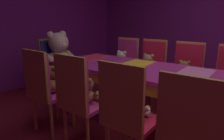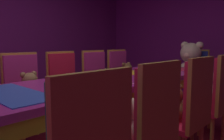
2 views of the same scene
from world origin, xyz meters
The scene contains 19 objects.
ground_plane centered at (0.00, 0.00, 0.00)m, with size 7.90×7.90×0.00m, color maroon.
wall_back centered at (0.00, 3.20, 1.40)m, with size 5.20×0.12×2.80m, color #721E72.
banquet_table centered at (0.00, 0.00, 0.66)m, with size 0.90×3.46×0.75m.
chair_left_2 centered at (-0.84, -0.25, 0.60)m, with size 0.42×0.41×0.98m.
teddy_left_2 centered at (-0.69, -0.25, 0.60)m, with size 0.27×0.35×0.33m.
chair_left_3 centered at (-0.82, 0.27, 0.60)m, with size 0.42×0.41×0.98m.
teddy_left_3 centered at (-0.68, 0.27, 0.57)m, with size 0.22×0.28×0.27m.
chair_left_4 centered at (-0.82, 0.83, 0.60)m, with size 0.42×0.41×0.98m.
teddy_left_4 centered at (-0.67, 0.83, 0.58)m, with size 0.23×0.29×0.27m.
chair_left_5 centered at (-0.84, 1.36, 0.60)m, with size 0.42×0.41×0.98m.
teddy_left_5 centered at (-0.69, 1.36, 0.60)m, with size 0.27×0.35×0.33m.
chair_right_3 centered at (0.82, 0.30, 0.60)m, with size 0.42×0.41×0.98m.
teddy_right_3 centered at (0.68, 0.30, 0.58)m, with size 0.24×0.31×0.29m.
chair_right_4 centered at (0.83, 0.86, 0.60)m, with size 0.42×0.41×0.98m.
teddy_right_4 centered at (0.68, 0.86, 0.60)m, with size 0.26×0.34×0.32m.
chair_right_5 centered at (0.83, 1.36, 0.60)m, with size 0.42×0.41×0.98m.
teddy_right_5 centered at (0.68, 1.36, 0.60)m, with size 0.27×0.35×0.33m.
throne_chair centered at (0.00, 2.27, 0.60)m, with size 0.41×0.42×0.98m.
king_teddy_bear centered at (0.00, 2.10, 0.74)m, with size 0.69×0.54×0.65m.
Camera 1 is at (-2.08, -0.55, 1.30)m, focal length 32.44 mm.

